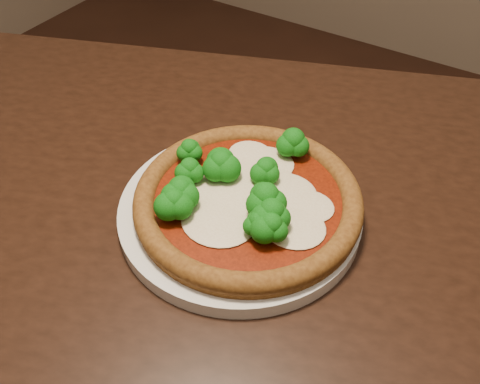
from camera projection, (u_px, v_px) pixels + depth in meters
The scene contains 3 objects.
dining_table at pixel (190, 279), 0.68m from camera, with size 1.49×1.20×0.75m.
plate at pixel (240, 211), 0.62m from camera, with size 0.28×0.28×0.02m, color silver.
pizza at pixel (247, 196), 0.60m from camera, with size 0.26×0.26×0.06m.
Camera 1 is at (0.10, -0.20, 1.21)m, focal length 40.00 mm.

